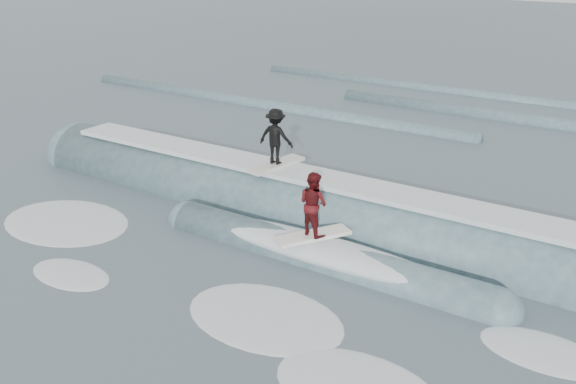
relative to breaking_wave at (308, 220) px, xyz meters
The scene contains 6 objects.
ground 3.53m from the breaking_wave, 93.65° to the right, with size 160.00×160.00×0.00m, color #3F555C.
breaking_wave is the anchor object (origin of this frame).
surfer_black 2.55m from the breaking_wave, 168.16° to the left, with size 1.13×2.06×1.75m.
surfer_red 2.71m from the breaking_wave, 55.67° to the right, with size 1.52×1.99×1.76m.
whitewater 4.64m from the breaking_wave, 91.97° to the right, with size 15.95×4.65×0.10m.
far_swells 14.24m from the breaking_wave, 97.25° to the left, with size 35.75×8.65×0.80m.
Camera 1 is at (9.10, -11.09, 7.68)m, focal length 40.00 mm.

